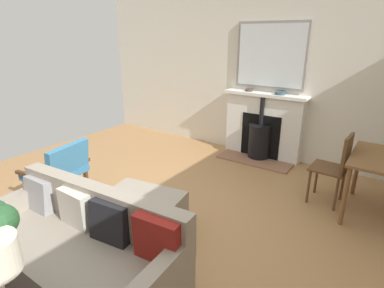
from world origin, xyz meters
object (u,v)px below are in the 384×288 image
Objects in this scene: mantel_bowl_far at (280,93)px; dining_chair_near_fireplace at (337,164)px; ottoman at (142,209)px; armchair_accent at (60,168)px; mantel_bowl_near at (249,90)px; sofa at (77,252)px; fireplace at (262,130)px.

mantel_bowl_far is 1.58m from dining_chair_near_fireplace.
armchair_accent reaches higher than ottoman.
mantel_bowl_near is at bearing 156.97° from armchair_accent.
mantel_bowl_far is at bearing 174.93° from sofa.
fireplace is 8.16× the size of mantel_bowl_far.
armchair_accent is (2.78, -1.48, -0.05)m from fireplace.
sofa is at bearing -1.21° from fireplace.
mantel_bowl_near is 0.53m from mantel_bowl_far.
ottoman is at bearing -41.88° from dining_chair_near_fireplace.
fireplace is at bearing -85.90° from mantel_bowl_far.
armchair_accent is at bearing -23.03° from mantel_bowl_near.
armchair_accent is (-0.78, -1.40, 0.08)m from sofa.
sofa is 2.41× the size of armchair_accent.
mantel_bowl_near is at bearing -90.00° from mantel_bowl_far.
sofa is 0.90m from ottoman.
mantel_bowl_near reaches higher than fireplace.
ottoman is 1.00× the size of dining_chair_near_fireplace.
mantel_bowl_near reaches higher than sofa.
fireplace reaches higher than armchair_accent.
mantel_bowl_near is 0.14× the size of dining_chair_near_fireplace.
dining_chair_near_fireplace reaches higher than ottoman.
fireplace is 0.70m from mantel_bowl_near.
mantel_bowl_far is at bearing 90.00° from mantel_bowl_near.
ottoman is at bearing 1.60° from mantel_bowl_near.
ottoman is (2.70, -0.46, -0.88)m from mantel_bowl_far.
fireplace is 1.64m from dining_chair_near_fireplace.
armchair_accent is 3.36m from dining_chair_near_fireplace.
mantel_bowl_near is at bearing -120.80° from dining_chair_near_fireplace.
armchair_accent is 0.85× the size of dining_chair_near_fireplace.
fireplace reaches higher than dining_chair_near_fireplace.
armchair_accent is (2.80, -1.19, -0.69)m from mantel_bowl_near.
fireplace reaches higher than sofa.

